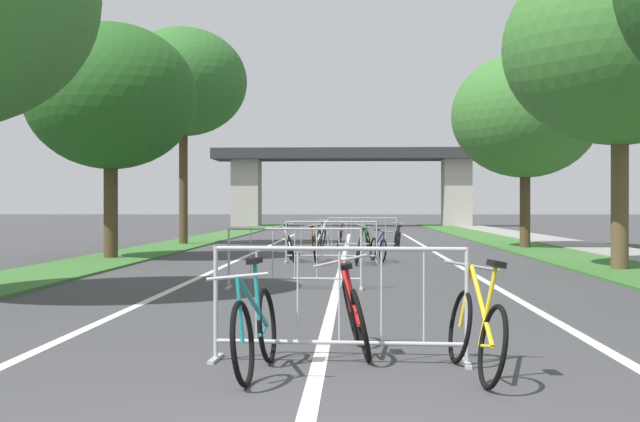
# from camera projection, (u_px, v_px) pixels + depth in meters

# --- Properties ---
(grass_verge_left) EXTENTS (2.13, 67.18, 0.05)m
(grass_verge_left) POSITION_uv_depth(u_px,v_px,m) (188.00, 243.00, 32.01)
(grass_verge_left) COLOR #386B2D
(grass_verge_left) RESTS_ON ground
(grass_verge_right) EXTENTS (2.13, 67.18, 0.05)m
(grass_verge_right) POSITION_uv_depth(u_px,v_px,m) (509.00, 243.00, 31.49)
(grass_verge_right) COLOR #386B2D
(grass_verge_right) RESTS_ON ground
(sidewalk_path_right) EXTENTS (2.10, 67.18, 0.08)m
(sidewalk_path_right) POSITION_uv_depth(u_px,v_px,m) (565.00, 243.00, 31.40)
(sidewalk_path_right) COLOR gray
(sidewalk_path_right) RESTS_ON ground
(lane_stripe_center) EXTENTS (0.14, 38.87, 0.01)m
(lane_stripe_center) POSITION_uv_depth(u_px,v_px,m) (344.00, 256.00, 23.71)
(lane_stripe_center) COLOR silver
(lane_stripe_center) RESTS_ON ground
(lane_stripe_right_lane) EXTENTS (0.14, 38.87, 0.01)m
(lane_stripe_right_lane) POSITION_uv_depth(u_px,v_px,m) (442.00, 256.00, 23.59)
(lane_stripe_right_lane) COLOR silver
(lane_stripe_right_lane) RESTS_ON ground
(lane_stripe_left_lane) EXTENTS (0.14, 38.87, 0.01)m
(lane_stripe_left_lane) POSITION_uv_depth(u_px,v_px,m) (247.00, 256.00, 23.82)
(lane_stripe_left_lane) COLOR silver
(lane_stripe_left_lane) RESTS_ON ground
(overpass_bridge) EXTENTS (19.64, 4.09, 5.53)m
(overpass_bridge) POSITION_uv_depth(u_px,v_px,m) (351.00, 171.00, 59.74)
(overpass_bridge) COLOR #2D2D30
(overpass_bridge) RESTS_ON ground
(tree_left_pine_far) EXTENTS (4.60, 4.60, 6.32)m
(tree_left_pine_far) POSITION_uv_depth(u_px,v_px,m) (111.00, 97.00, 22.31)
(tree_left_pine_far) COLOR #4C3823
(tree_left_pine_far) RESTS_ON ground
(tree_left_maple_mid) EXTENTS (4.70, 4.70, 8.01)m
(tree_left_maple_mid) POSITION_uv_depth(u_px,v_px,m) (183.00, 82.00, 30.71)
(tree_left_maple_mid) COLOR #4C3823
(tree_left_maple_mid) RESTS_ON ground
(tree_right_oak_near) EXTENTS (5.09, 5.09, 7.08)m
(tree_right_oak_near) POSITION_uv_depth(u_px,v_px,m) (620.00, 47.00, 18.22)
(tree_right_oak_near) COLOR brown
(tree_right_oak_near) RESTS_ON ground
(tree_right_oak_mid) EXTENTS (4.92, 4.92, 6.57)m
(tree_right_oak_mid) POSITION_uv_depth(u_px,v_px,m) (525.00, 116.00, 27.92)
(tree_right_oak_mid) COLOR #4C3823
(tree_right_oak_mid) RESTS_ON ground
(crowd_barrier_nearest) EXTENTS (2.36, 0.57, 1.05)m
(crowd_barrier_nearest) POSITION_uv_depth(u_px,v_px,m) (339.00, 305.00, 7.53)
(crowd_barrier_nearest) COLOR #ADADB2
(crowd_barrier_nearest) RESTS_ON ground
(crowd_barrier_second) EXTENTS (2.35, 0.50, 1.05)m
(crowd_barrier_second) POSITION_uv_depth(u_px,v_px,m) (295.00, 259.00, 14.25)
(crowd_barrier_second) COLOR #ADADB2
(crowd_barrier_second) RESTS_ON ground
(crowd_barrier_third) EXTENTS (2.35, 0.51, 1.05)m
(crowd_barrier_third) POSITION_uv_depth(u_px,v_px,m) (331.00, 242.00, 20.92)
(crowd_barrier_third) COLOR #ADADB2
(crowd_barrier_third) RESTS_ON ground
(crowd_barrier_fourth) EXTENTS (2.34, 0.45, 1.05)m
(crowd_barrier_fourth) POSITION_uv_depth(u_px,v_px,m) (363.00, 234.00, 27.57)
(crowd_barrier_fourth) COLOR #ADADB2
(crowd_barrier_fourth) RESTS_ON ground
(bicycle_green_0) EXTENTS (0.43, 1.69, 0.84)m
(bicycle_green_0) POSITION_uv_depth(u_px,v_px,m) (368.00, 238.00, 28.02)
(bicycle_green_0) COLOR black
(bicycle_green_0) RESTS_ON ground
(bicycle_silver_1) EXTENTS (0.66, 1.69, 0.98)m
(bicycle_silver_1) POSITION_uv_depth(u_px,v_px,m) (289.00, 246.00, 21.51)
(bicycle_silver_1) COLOR black
(bicycle_silver_1) RESTS_ON ground
(bicycle_black_2) EXTENTS (0.42, 1.72, 0.91)m
(bicycle_black_2) POSITION_uv_depth(u_px,v_px,m) (397.00, 239.00, 26.94)
(bicycle_black_2) COLOR black
(bicycle_black_2) RESTS_ON ground
(bicycle_blue_3) EXTENTS (0.61, 1.59, 0.84)m
(bicycle_blue_3) POSITION_uv_depth(u_px,v_px,m) (378.00, 248.00, 21.41)
(bicycle_blue_3) COLOR black
(bicycle_blue_3) RESTS_ON ground
(bicycle_white_4) EXTENTS (0.59, 1.69, 1.00)m
(bicycle_white_4) POSITION_uv_depth(u_px,v_px,m) (321.00, 238.00, 27.17)
(bicycle_white_4) COLOR black
(bicycle_white_4) RESTS_ON ground
(bicycle_yellow_5) EXTENTS (0.49, 1.75, 0.98)m
(bicycle_yellow_5) POSITION_uv_depth(u_px,v_px,m) (476.00, 331.00, 6.94)
(bicycle_yellow_5) COLOR black
(bicycle_yellow_5) RESTS_ON ground
(bicycle_teal_6) EXTENTS (0.50, 1.69, 0.97)m
(bicycle_teal_6) POSITION_uv_depth(u_px,v_px,m) (255.00, 329.00, 7.01)
(bicycle_teal_6) COLOR black
(bicycle_teal_6) RESTS_ON ground
(bicycle_red_7) EXTENTS (0.60, 1.66, 0.93)m
(bicycle_red_7) POSITION_uv_depth(u_px,v_px,m) (355.00, 315.00, 7.99)
(bicycle_red_7) COLOR black
(bicycle_red_7) RESTS_ON ground
(bicycle_purple_8) EXTENTS (0.48, 1.71, 0.93)m
(bicycle_purple_8) POSITION_uv_depth(u_px,v_px,m) (340.00, 238.00, 28.02)
(bicycle_purple_8) COLOR black
(bicycle_purple_8) RESTS_ON ground
(bicycle_orange_9) EXTENTS (0.49, 1.78, 0.96)m
(bicycle_orange_9) POSITION_uv_depth(u_px,v_px,m) (315.00, 246.00, 21.51)
(bicycle_orange_9) COLOR black
(bicycle_orange_9) RESTS_ON ground
(bicycle_green_10) EXTENTS (0.45, 1.68, 0.99)m
(bicycle_green_10) POSITION_uv_depth(u_px,v_px,m) (359.00, 249.00, 20.36)
(bicycle_green_10) COLOR black
(bicycle_green_10) RESTS_ON ground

